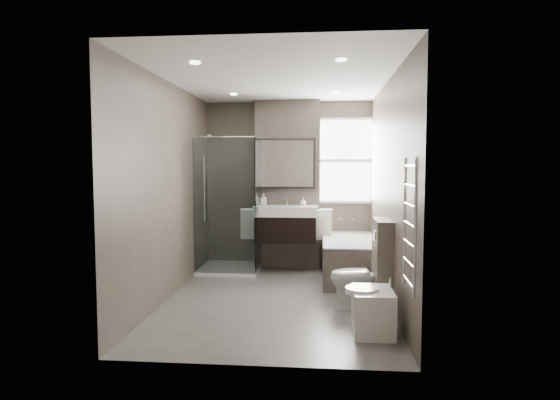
# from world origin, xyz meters

# --- Properties ---
(room) EXTENTS (2.70, 3.90, 2.70)m
(room) POSITION_xyz_m (0.00, 0.00, 1.30)
(room) COLOR #5A5653
(room) RESTS_ON ground
(vanity_pier) EXTENTS (1.00, 0.25, 2.60)m
(vanity_pier) POSITION_xyz_m (0.00, 1.77, 1.30)
(vanity_pier) COLOR #4F463E
(vanity_pier) RESTS_ON ground
(vanity) EXTENTS (0.95, 0.47, 0.66)m
(vanity) POSITION_xyz_m (0.00, 1.43, 0.74)
(vanity) COLOR black
(vanity) RESTS_ON vanity_pier
(mirror_cabinet) EXTENTS (0.86, 0.08, 0.76)m
(mirror_cabinet) POSITION_xyz_m (0.00, 1.61, 1.63)
(mirror_cabinet) COLOR black
(mirror_cabinet) RESTS_ON vanity_pier
(towel_left) EXTENTS (0.24, 0.06, 0.44)m
(towel_left) POSITION_xyz_m (-0.56, 1.40, 0.72)
(towel_left) COLOR silver
(towel_left) RESTS_ON vanity_pier
(towel_right) EXTENTS (0.24, 0.06, 0.44)m
(towel_right) POSITION_xyz_m (0.56, 1.40, 0.72)
(towel_right) COLOR silver
(towel_right) RESTS_ON vanity_pier
(shower_enclosure) EXTENTS (0.90, 0.90, 2.00)m
(shower_enclosure) POSITION_xyz_m (-0.75, 1.35, 0.49)
(shower_enclosure) COLOR white
(shower_enclosure) RESTS_ON ground
(bathtub) EXTENTS (0.75, 1.60, 0.57)m
(bathtub) POSITION_xyz_m (0.92, 1.10, 0.32)
(bathtub) COLOR #4F463E
(bathtub) RESTS_ON ground
(window) EXTENTS (0.98, 0.06, 1.33)m
(window) POSITION_xyz_m (0.90, 1.88, 1.68)
(window) COLOR white
(window) RESTS_ON room
(toilet) EXTENTS (0.73, 0.48, 0.70)m
(toilet) POSITION_xyz_m (0.97, -0.25, 0.35)
(toilet) COLOR white
(toilet) RESTS_ON ground
(cistern_box) EXTENTS (0.19, 0.55, 1.00)m
(cistern_box) POSITION_xyz_m (1.21, -0.25, 0.50)
(cistern_box) COLOR #4F463E
(cistern_box) RESTS_ON ground
(bidet) EXTENTS (0.45, 0.52, 0.54)m
(bidet) POSITION_xyz_m (1.01, -1.06, 0.22)
(bidet) COLOR white
(bidet) RESTS_ON ground
(towel_radiator) EXTENTS (0.03, 0.49, 1.10)m
(towel_radiator) POSITION_xyz_m (1.25, -1.60, 1.12)
(towel_radiator) COLOR silver
(towel_radiator) RESTS_ON room
(soap_bottle_a) EXTENTS (0.08, 0.08, 0.18)m
(soap_bottle_a) POSITION_xyz_m (-0.35, 1.49, 1.09)
(soap_bottle_a) COLOR white
(soap_bottle_a) RESTS_ON vanity
(soap_bottle_b) EXTENTS (0.09, 0.09, 0.12)m
(soap_bottle_b) POSITION_xyz_m (0.25, 1.49, 1.06)
(soap_bottle_b) COLOR white
(soap_bottle_b) RESTS_ON vanity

